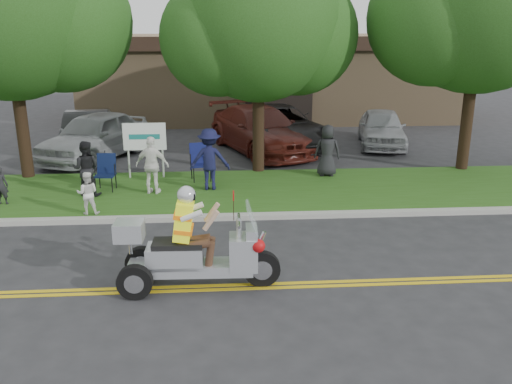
{
  "coord_description": "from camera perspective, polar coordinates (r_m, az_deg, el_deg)",
  "views": [
    {
      "loc": [
        -0.74,
        -9.24,
        4.49
      ],
      "look_at": [
        0.06,
        2.0,
        1.0
      ],
      "focal_mm": 38.0,
      "sensor_mm": 36.0,
      "label": 1
    }
  ],
  "objects": [
    {
      "name": "parked_car_far_left",
      "position": [
        19.61,
        -16.61,
        5.69
      ],
      "size": [
        3.69,
        5.17,
        1.63
      ],
      "primitive_type": "imported",
      "rotation": [
        0.0,
        0.0,
        -0.41
      ],
      "color": "#9DA0A3",
      "rests_on": "ground"
    },
    {
      "name": "centerline_near",
      "position": [
        9.78,
        0.75,
        -10.09
      ],
      "size": [
        60.0,
        0.1,
        0.01
      ],
      "primitive_type": "cube",
      "color": "gold",
      "rests_on": "ground"
    },
    {
      "name": "ground",
      "position": [
        10.3,
        0.48,
        -8.64
      ],
      "size": [
        120.0,
        120.0,
        0.0
      ],
      "primitive_type": "plane",
      "color": "#28282B",
      "rests_on": "ground"
    },
    {
      "name": "trike_scooter",
      "position": [
        9.63,
        -6.87,
        -6.38
      ],
      "size": [
        2.88,
        0.97,
        1.89
      ],
      "rotation": [
        0.0,
        0.0,
        -0.03
      ],
      "color": "black",
      "rests_on": "ground"
    },
    {
      "name": "child_right",
      "position": [
        13.59,
        -17.32,
        -0.11
      ],
      "size": [
        0.53,
        0.42,
        1.05
      ],
      "primitive_type": "imported",
      "rotation": [
        0.0,
        0.0,
        3.19
      ],
      "color": "white",
      "rests_on": "grass_verge"
    },
    {
      "name": "commercial_building",
      "position": [
        28.46,
        1.51,
        12.2
      ],
      "size": [
        18.0,
        8.2,
        4.0
      ],
      "color": "#9E7F5B",
      "rests_on": "ground"
    },
    {
      "name": "tree_right",
      "position": [
        18.06,
        22.67,
        17.66
      ],
      "size": [
        6.86,
        5.6,
        8.07
      ],
      "color": "#332114",
      "rests_on": "ground"
    },
    {
      "name": "parked_car_mid",
      "position": [
        20.59,
        2.27,
        6.85
      ],
      "size": [
        3.99,
        6.19,
        1.59
      ],
      "primitive_type": "imported",
      "rotation": [
        0.0,
        0.0,
        0.26
      ],
      "color": "black",
      "rests_on": "ground"
    },
    {
      "name": "lawn_chair_b",
      "position": [
        16.01,
        -5.92,
        3.45
      ],
      "size": [
        0.66,
        0.68,
        1.07
      ],
      "rotation": [
        0.0,
        0.0,
        0.19
      ],
      "color": "black",
      "rests_on": "grass_verge"
    },
    {
      "name": "parked_car_right",
      "position": [
        19.98,
        0.43,
        6.59
      ],
      "size": [
        4.12,
        6.01,
        1.62
      ],
      "primitive_type": "imported",
      "rotation": [
        0.0,
        0.0,
        0.37
      ],
      "color": "#541B13",
      "rests_on": "ground"
    },
    {
      "name": "tree_left",
      "position": [
        17.25,
        -24.48,
        16.94
      ],
      "size": [
        6.62,
        5.4,
        7.78
      ],
      "color": "#332114",
      "rests_on": "ground"
    },
    {
      "name": "centerline_far",
      "position": [
        9.93,
        0.67,
        -9.66
      ],
      "size": [
        60.0,
        0.1,
        0.01
      ],
      "primitive_type": "cube",
      "color": "gold",
      "rests_on": "ground"
    },
    {
      "name": "parked_car_far_right",
      "position": [
        21.47,
        13.1,
        6.6
      ],
      "size": [
        2.47,
        4.38,
        1.4
      ],
      "primitive_type": "imported",
      "rotation": [
        0.0,
        0.0,
        -0.21
      ],
      "color": "#989A9E",
      "rests_on": "ground"
    },
    {
      "name": "curb",
      "position": [
        13.09,
        -0.58,
        -2.58
      ],
      "size": [
        60.0,
        0.25,
        0.12
      ],
      "primitive_type": "cube",
      "color": "#A8A89E",
      "rests_on": "ground"
    },
    {
      "name": "grass_verge",
      "position": [
        15.13,
        -1.07,
        0.15
      ],
      "size": [
        60.0,
        4.0,
        0.1
      ],
      "primitive_type": "cube",
      "color": "#2A5316",
      "rests_on": "ground"
    },
    {
      "name": "tree_mid",
      "position": [
        16.53,
        0.45,
        17.01
      ],
      "size": [
        5.88,
        4.8,
        7.05
      ],
      "color": "#332114",
      "rests_on": "ground"
    },
    {
      "name": "child_left",
      "position": [
        15.16,
        -25.28,
        0.64
      ],
      "size": [
        0.37,
        0.25,
        0.99
      ],
      "primitive_type": "imported",
      "rotation": [
        0.0,
        0.0,
        3.11
      ],
      "color": "black",
      "rests_on": "grass_verge"
    },
    {
      "name": "spectator_adult_mid",
      "position": [
        15.04,
        -17.46,
        2.37
      ],
      "size": [
        0.76,
        0.61,
        1.48
      ],
      "primitive_type": "imported",
      "rotation": [
        0.0,
        0.0,
        3.07
      ],
      "color": "black",
      "rests_on": "grass_verge"
    },
    {
      "name": "business_sign",
      "position": [
        16.31,
        -11.64,
        5.42
      ],
      "size": [
        1.25,
        0.06,
        1.75
      ],
      "color": "silver",
      "rests_on": "ground"
    },
    {
      "name": "parked_car_left",
      "position": [
        20.77,
        -17.33,
        6.01
      ],
      "size": [
        2.09,
        4.61,
        1.47
      ],
      "primitive_type": "imported",
      "rotation": [
        0.0,
        0.0,
        0.12
      ],
      "color": "#333335",
      "rests_on": "ground"
    },
    {
      "name": "lawn_chair_a",
      "position": [
        15.51,
        -15.52,
        2.28
      ],
      "size": [
        0.56,
        0.58,
        0.99
      ],
      "rotation": [
        0.0,
        0.0,
        -0.07
      ],
      "color": "black",
      "rests_on": "grass_verge"
    },
    {
      "name": "spectator_adult_right",
      "position": [
        14.79,
        -10.86,
        2.79
      ],
      "size": [
        0.98,
        0.58,
        1.56
      ],
      "primitive_type": "imported",
      "rotation": [
        0.0,
        0.0,
        2.91
      ],
      "color": "white",
      "rests_on": "grass_verge"
    },
    {
      "name": "spectator_chair_b",
      "position": [
        16.42,
        7.51,
        4.36
      ],
      "size": [
        0.81,
        0.57,
        1.55
      ],
      "primitive_type": "imported",
      "rotation": [
        0.0,
        0.0,
        3.03
      ],
      "color": "black",
      "rests_on": "grass_verge"
    },
    {
      "name": "spectator_chair_a",
      "position": [
        14.94,
        -4.91,
        3.46
      ],
      "size": [
        1.13,
        0.69,
        1.7
      ],
      "primitive_type": "imported",
      "rotation": [
        0.0,
        0.0,
        3.09
      ],
      "color": "#141639",
      "rests_on": "grass_verge"
    }
  ]
}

